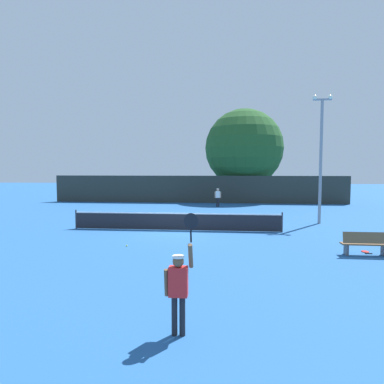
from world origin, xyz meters
name	(u,v)px	position (x,y,z in m)	size (l,w,h in m)	color
ground_plane	(176,230)	(0.00, 0.00, 0.00)	(120.00, 120.00, 0.00)	#235693
tennis_net	(176,221)	(0.00, 0.00, 0.51)	(11.50, 0.08, 1.07)	#232328
perimeter_fence	(197,189)	(0.00, 14.88, 1.36)	(29.29, 0.12, 2.71)	#2D332D
player_serving	(179,283)	(1.71, -11.36, 1.08)	(0.68, 0.39, 2.48)	red
player_receiving	(218,196)	(2.09, 11.66, 1.00)	(0.57, 0.24, 1.63)	white
tennis_ball	(127,246)	(-1.59, -3.97, 0.03)	(0.07, 0.07, 0.07)	#CCE033
spare_racket	(365,252)	(8.34, -4.00, 0.02)	(0.28, 0.52, 0.04)	black
courtside_bench	(366,244)	(8.10, -4.58, 0.48)	(1.80, 0.44, 0.95)	brown
light_pole	(321,151)	(8.51, 3.15, 4.48)	(1.18, 0.28, 7.84)	gray
large_tree	(244,148)	(4.76, 18.32, 5.61)	(8.35, 8.35, 9.80)	brown
parked_car_near	(288,191)	(10.20, 21.83, 0.78)	(2.13, 4.30, 1.69)	#B7B7BC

